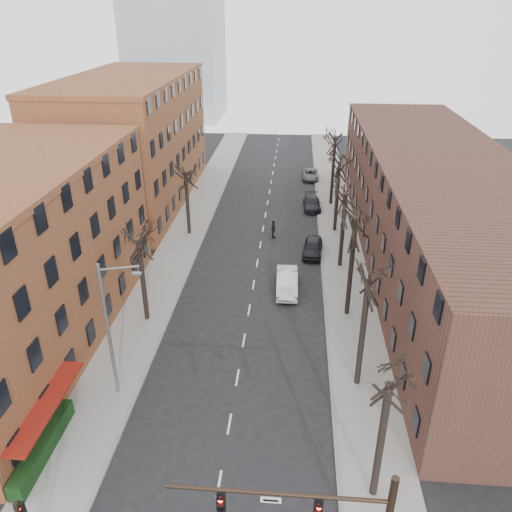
# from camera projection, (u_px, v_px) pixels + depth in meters

# --- Properties ---
(sidewalk_left) EXTENTS (4.00, 90.00, 0.15)m
(sidewalk_left) POSITION_uv_depth(u_px,v_px,m) (188.00, 229.00, 53.14)
(sidewalk_left) COLOR gray
(sidewalk_left) RESTS_ON ground
(sidewalk_right) EXTENTS (4.00, 90.00, 0.15)m
(sidewalk_right) POSITION_uv_depth(u_px,v_px,m) (339.00, 234.00, 51.97)
(sidewalk_right) COLOR gray
(sidewalk_right) RESTS_ON ground
(building_left_near) EXTENTS (12.00, 26.00, 12.00)m
(building_left_near) POSITION_uv_depth(u_px,v_px,m) (3.00, 264.00, 33.26)
(building_left_near) COLOR brown
(building_left_near) RESTS_ON ground
(building_left_far) EXTENTS (12.00, 28.00, 14.00)m
(building_left_far) POSITION_uv_depth(u_px,v_px,m) (133.00, 143.00, 58.62)
(building_left_far) COLOR brown
(building_left_far) RESTS_ON ground
(building_right) EXTENTS (12.00, 50.00, 10.00)m
(building_right) POSITION_uv_depth(u_px,v_px,m) (437.00, 210.00, 44.72)
(building_right) COLOR #492A22
(building_right) RESTS_ON ground
(awning_left) EXTENTS (1.20, 7.00, 0.15)m
(awning_left) POSITION_uv_depth(u_px,v_px,m) (56.00, 441.00, 27.46)
(awning_left) COLOR maroon
(awning_left) RESTS_ON ground
(hedge) EXTENTS (0.80, 6.00, 1.00)m
(hedge) POSITION_uv_depth(u_px,v_px,m) (43.00, 446.00, 26.29)
(hedge) COLOR #133311
(hedge) RESTS_ON sidewalk_left
(tree_right_a) EXTENTS (5.20, 5.20, 10.00)m
(tree_right_a) POSITION_uv_depth(u_px,v_px,m) (373.00, 494.00, 24.44)
(tree_right_a) COLOR black
(tree_right_a) RESTS_ON ground
(tree_right_b) EXTENTS (5.20, 5.20, 10.80)m
(tree_right_b) POSITION_uv_depth(u_px,v_px,m) (357.00, 384.00, 31.56)
(tree_right_b) COLOR black
(tree_right_b) RESTS_ON ground
(tree_right_c) EXTENTS (5.20, 5.20, 11.60)m
(tree_right_c) POSITION_uv_depth(u_px,v_px,m) (346.00, 314.00, 38.68)
(tree_right_c) COLOR black
(tree_right_c) RESTS_ON ground
(tree_right_d) EXTENTS (5.20, 5.20, 10.00)m
(tree_right_d) POSITION_uv_depth(u_px,v_px,m) (339.00, 266.00, 45.80)
(tree_right_d) COLOR black
(tree_right_d) RESTS_ON ground
(tree_right_e) EXTENTS (5.20, 5.20, 10.80)m
(tree_right_e) POSITION_uv_depth(u_px,v_px,m) (334.00, 231.00, 52.92)
(tree_right_e) COLOR black
(tree_right_e) RESTS_ON ground
(tree_right_f) EXTENTS (5.20, 5.20, 11.60)m
(tree_right_f) POSITION_uv_depth(u_px,v_px,m) (331.00, 204.00, 60.05)
(tree_right_f) COLOR black
(tree_right_f) RESTS_ON ground
(tree_left_a) EXTENTS (5.20, 5.20, 9.50)m
(tree_left_a) POSITION_uv_depth(u_px,v_px,m) (148.00, 320.00, 38.01)
(tree_left_a) COLOR black
(tree_left_a) RESTS_ON ground
(tree_left_b) EXTENTS (5.20, 5.20, 9.50)m
(tree_left_b) POSITION_uv_depth(u_px,v_px,m) (190.00, 234.00, 52.25)
(tree_left_b) COLOR black
(tree_left_b) RESTS_ON ground
(streetlight) EXTENTS (2.45, 0.22, 9.03)m
(streetlight) POSITION_uv_depth(u_px,v_px,m) (110.00, 326.00, 28.59)
(streetlight) COLOR slate
(streetlight) RESTS_ON ground
(silver_sedan) EXTENTS (1.88, 5.01, 1.63)m
(silver_sedan) POSITION_uv_depth(u_px,v_px,m) (287.00, 282.00, 41.55)
(silver_sedan) COLOR silver
(silver_sedan) RESTS_ON ground
(parked_car_near) EXTENTS (2.16, 4.55, 1.50)m
(parked_car_near) POSITION_uv_depth(u_px,v_px,m) (313.00, 247.00, 47.67)
(parked_car_near) COLOR black
(parked_car_near) RESTS_ON ground
(parked_car_mid) EXTENTS (2.12, 4.81, 1.37)m
(parked_car_mid) POSITION_uv_depth(u_px,v_px,m) (312.00, 203.00, 58.48)
(parked_car_mid) COLOR black
(parked_car_mid) RESTS_ON ground
(parked_car_far) EXTENTS (2.18, 4.62, 1.28)m
(parked_car_far) POSITION_uv_depth(u_px,v_px,m) (310.00, 175.00, 68.54)
(parked_car_far) COLOR #54565C
(parked_car_far) RESTS_ON ground
(pedestrian_crossing) EXTENTS (0.66, 1.19, 1.92)m
(pedestrian_crossing) POSITION_uv_depth(u_px,v_px,m) (273.00, 229.00, 50.98)
(pedestrian_crossing) COLOR black
(pedestrian_crossing) RESTS_ON ground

